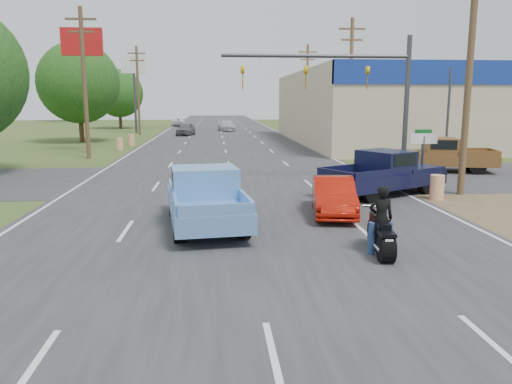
{
  "coord_description": "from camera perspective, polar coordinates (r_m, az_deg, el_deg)",
  "views": [
    {
      "loc": [
        -0.86,
        -7.0,
        3.91
      ],
      "look_at": [
        0.32,
        7.22,
        1.3
      ],
      "focal_mm": 35.0,
      "sensor_mm": 36.0,
      "label": 1
    }
  ],
  "objects": [
    {
      "name": "ground",
      "position": [
        8.07,
        2.08,
        -18.65
      ],
      "size": [
        200.0,
        200.0,
        0.0
      ],
      "primitive_type": "plane",
      "color": "#394D1F",
      "rests_on": "ground"
    },
    {
      "name": "main_road",
      "position": [
        47.17,
        -3.7,
        5.61
      ],
      "size": [
        15.0,
        180.0,
        0.02
      ],
      "primitive_type": "cube",
      "color": "#2D2D30",
      "rests_on": "ground"
    },
    {
      "name": "cross_road",
      "position": [
        25.32,
        -2.74,
        1.49
      ],
      "size": [
        120.0,
        10.0,
        0.02
      ],
      "primitive_type": "cube",
      "color": "#2D2D30",
      "rests_on": "ground"
    },
    {
      "name": "utility_pole_1",
      "position": [
        22.57,
        23.24,
        13.13
      ],
      "size": [
        2.0,
        0.28,
        10.0
      ],
      "color": "#4C3823",
      "rests_on": "ground"
    },
    {
      "name": "utility_pole_2",
      "position": [
        39.41,
        10.75,
        12.24
      ],
      "size": [
        2.0,
        0.28,
        10.0
      ],
      "color": "#4C3823",
      "rests_on": "ground"
    },
    {
      "name": "utility_pole_3",
      "position": [
        56.97,
        5.86,
        11.74
      ],
      "size": [
        2.0,
        0.28,
        10.0
      ],
      "color": "#4C3823",
      "rests_on": "ground"
    },
    {
      "name": "utility_pole_5",
      "position": [
        36.08,
        -19.03,
        12.06
      ],
      "size": [
        2.0,
        0.28,
        10.0
      ],
      "color": "#4C3823",
      "rests_on": "ground"
    },
    {
      "name": "utility_pole_6",
      "position": [
        59.65,
        -13.34,
        11.45
      ],
      "size": [
        2.0,
        0.28,
        10.0
      ],
      "color": "#4C3823",
      "rests_on": "ground"
    },
    {
      "name": "tree_1",
      "position": [
        50.63,
        -19.62,
        11.67
      ],
      "size": [
        7.56,
        7.56,
        9.36
      ],
      "color": "#422D19",
      "rests_on": "ground"
    },
    {
      "name": "tree_2",
      "position": [
        74.22,
        -15.37,
        10.82
      ],
      "size": [
        6.72,
        6.72,
        8.32
      ],
      "color": "#422D19",
      "rests_on": "ground"
    },
    {
      "name": "tree_5",
      "position": [
        106.58,
        12.33,
        11.2
      ],
      "size": [
        7.98,
        7.98,
        9.88
      ],
      "color": "#422D19",
      "rests_on": "ground"
    },
    {
      "name": "tree_6",
      "position": [
        106.11,
        -21.09,
        11.1
      ],
      "size": [
        8.82,
        8.82,
        10.92
      ],
      "color": "#422D19",
      "rests_on": "ground"
    },
    {
      "name": "barrel_0",
      "position": [
        21.24,
        19.98,
        0.5
      ],
      "size": [
        0.56,
        0.56,
        1.0
      ],
      "primitive_type": "cylinder",
      "color": "orange",
      "rests_on": "ground"
    },
    {
      "name": "barrel_1",
      "position": [
        29.22,
        13.8,
        3.37
      ],
      "size": [
        0.56,
        0.56,
        1.0
      ],
      "primitive_type": "cylinder",
      "color": "orange",
      "rests_on": "ground"
    },
    {
      "name": "barrel_2",
      "position": [
        41.85,
        -15.31,
        5.33
      ],
      "size": [
        0.56,
        0.56,
        1.0
      ],
      "primitive_type": "cylinder",
      "color": "orange",
      "rests_on": "ground"
    },
    {
      "name": "barrel_3",
      "position": [
        45.72,
        -14.04,
        5.79
      ],
      "size": [
        0.56,
        0.56,
        1.0
      ],
      "primitive_type": "cylinder",
      "color": "orange",
      "rests_on": "ground"
    },
    {
      "name": "pole_sign_left_near",
      "position": [
        40.31,
        -19.19,
        14.45
      ],
      "size": [
        3.0,
        0.35,
        9.2
      ],
      "color": "#3F3F44",
      "rests_on": "ground"
    },
    {
      "name": "pole_sign_left_far",
      "position": [
        63.82,
        -13.78,
        13.01
      ],
      "size": [
        3.0,
        0.35,
        9.2
      ],
      "color": "#3F3F44",
      "rests_on": "ground"
    },
    {
      "name": "lane_sign",
      "position": [
        22.96,
        18.59,
        4.81
      ],
      "size": [
        1.2,
        0.08,
        2.52
      ],
      "color": "#3F3F44",
      "rests_on": "ground"
    },
    {
      "name": "street_name_sign",
      "position": [
        24.59,
        18.47,
        4.47
      ],
      "size": [
        0.8,
        0.08,
        2.61
      ],
      "color": "#3F3F44",
      "rests_on": "ground"
    },
    {
      "name": "signal_mast",
      "position": [
        24.93,
        11.07,
        12.23
      ],
      "size": [
        9.12,
        0.4,
        7.0
      ],
      "color": "#3F3F44",
      "rests_on": "ground"
    },
    {
      "name": "red_convertible",
      "position": [
        17.48,
        8.84,
        -0.53
      ],
      "size": [
        1.95,
        4.07,
        1.29
      ],
      "primitive_type": "imported",
      "rotation": [
        0.0,
        0.0,
        -0.15
      ],
      "color": "#AB1507",
      "rests_on": "ground"
    },
    {
      "name": "motorcycle",
      "position": [
        13.17,
        14.08,
        -4.91
      ],
      "size": [
        0.7,
        2.28,
        1.15
      ],
      "rotation": [
        0.0,
        0.0,
        -0.09
      ],
      "color": "black",
      "rests_on": "ground"
    },
    {
      "name": "rider",
      "position": [
        13.15,
        14.08,
        -3.38
      ],
      "size": [
        0.66,
        0.46,
        1.72
      ],
      "primitive_type": "imported",
      "rotation": [
        0.0,
        0.0,
        3.05
      ],
      "color": "black",
      "rests_on": "ground"
    },
    {
      "name": "blue_pickup",
      "position": [
        15.87,
        -5.88,
        -0.46
      ],
      "size": [
        2.85,
        5.87,
        1.87
      ],
      "rotation": [
        0.0,
        0.0,
        0.12
      ],
      "color": "black",
      "rests_on": "ground"
    },
    {
      "name": "navy_pickup",
      "position": [
        21.69,
        14.59,
        2.17
      ],
      "size": [
        5.97,
        4.66,
        1.87
      ],
      "rotation": [
        0.0,
        0.0,
        -1.06
      ],
      "color": "black",
      "rests_on": "ground"
    },
    {
      "name": "brown_pickup",
      "position": [
        29.74,
        20.2,
        4.03
      ],
      "size": [
        6.05,
        3.49,
        1.89
      ],
      "rotation": [
        0.0,
        0.0,
        1.33
      ],
      "color": "black",
      "rests_on": "ground"
    },
    {
      "name": "distant_car_grey",
      "position": [
        58.16,
        -8.03,
        7.12
      ],
      "size": [
        2.35,
        4.38,
        1.42
      ],
      "primitive_type": "imported",
      "rotation": [
        0.0,
        0.0,
        -0.17
      ],
      "color": "#5E5F63",
      "rests_on": "ground"
    },
    {
      "name": "distant_car_silver",
      "position": [
        66.75,
        -3.39,
        7.6
      ],
      "size": [
        2.3,
        4.99,
        1.41
      ],
      "primitive_type": "imported",
      "rotation": [
        0.0,
        0.0,
        0.07
      ],
      "color": "silver",
      "rests_on": "ground"
    },
    {
      "name": "distant_car_white",
      "position": [
        79.99,
        -8.86,
        7.9
      ],
      "size": [
        2.34,
        4.61,
        1.25
      ],
      "primitive_type": "imported",
      "rotation": [
        0.0,
        0.0,
        3.2
      ],
      "color": "silver",
      "rests_on": "ground"
    }
  ]
}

